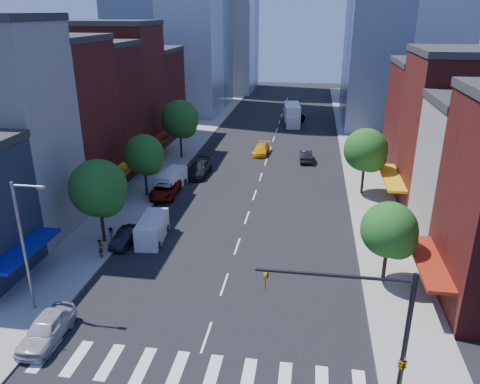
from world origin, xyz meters
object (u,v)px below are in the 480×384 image
(parked_car_third, at_px, (165,189))
(pedestrian_near, at_px, (101,248))
(traffic_car_far, at_px, (300,117))
(box_truck, at_px, (292,115))
(cargo_van_far, at_px, (171,180))
(taxi, at_px, (261,149))
(traffic_car_oncoming, at_px, (306,156))
(pedestrian_far, at_px, (111,237))
(parked_car_rear, at_px, (199,169))
(parked_car_second, at_px, (126,237))
(parked_car_front, at_px, (46,329))
(cargo_van_near, at_px, (152,230))

(parked_car_third, height_order, pedestrian_near, pedestrian_near)
(traffic_car_far, distance_m, box_truck, 3.56)
(cargo_van_far, relative_size, taxi, 1.06)
(traffic_car_oncoming, distance_m, pedestrian_far, 31.29)
(parked_car_third, xyz_separation_m, parked_car_rear, (2.00, 7.22, 0.05))
(parked_car_second, height_order, pedestrian_far, pedestrian_far)
(taxi, distance_m, box_truck, 19.22)
(cargo_van_far, bearing_deg, pedestrian_far, -86.32)
(cargo_van_far, distance_m, pedestrian_near, 16.21)
(parked_car_front, relative_size, parked_car_rear, 0.84)
(parked_car_front, height_order, box_truck, box_truck)
(parked_car_second, height_order, pedestrian_near, pedestrian_near)
(cargo_van_near, distance_m, traffic_car_oncoming, 28.32)
(parked_car_third, height_order, traffic_car_oncoming, parked_car_third)
(parked_car_rear, relative_size, pedestrian_near, 3.62)
(parked_car_rear, xyz_separation_m, cargo_van_near, (0.01, -17.51, 0.20))
(parked_car_front, xyz_separation_m, pedestrian_near, (-1.00, 9.98, 0.12))
(parked_car_second, bearing_deg, pedestrian_far, -137.39)
(cargo_van_far, height_order, pedestrian_far, cargo_van_far)
(parked_car_front, xyz_separation_m, parked_car_second, (0.00, 12.75, -0.15))
(parked_car_front, relative_size, pedestrian_far, 2.87)
(parked_car_second, distance_m, cargo_van_far, 13.41)
(parked_car_front, height_order, parked_car_second, parked_car_front)
(traffic_car_far, relative_size, pedestrian_far, 2.38)
(parked_car_third, relative_size, parked_car_rear, 0.99)
(cargo_van_near, bearing_deg, box_truck, 73.20)
(parked_car_rear, height_order, traffic_car_oncoming, parked_car_rear)
(parked_car_front, distance_m, traffic_car_oncoming, 41.69)
(parked_car_rear, bearing_deg, traffic_car_far, 73.46)
(traffic_car_oncoming, bearing_deg, traffic_car_far, -89.41)
(parked_car_front, bearing_deg, cargo_van_near, 80.97)
(parked_car_second, distance_m, box_truck, 48.88)
(cargo_van_near, bearing_deg, traffic_car_far, 72.46)
(parked_car_third, xyz_separation_m, pedestrian_far, (-1.00, -12.04, 0.21))
(parked_car_second, relative_size, traffic_car_oncoming, 0.88)
(traffic_car_oncoming, distance_m, pedestrian_near, 33.01)
(taxi, distance_m, pedestrian_far, 30.82)
(parked_car_second, relative_size, pedestrian_near, 2.56)
(cargo_van_far, bearing_deg, parked_car_second, -82.29)
(parked_car_third, bearing_deg, cargo_van_far, 87.70)
(parked_car_third, distance_m, traffic_car_oncoming, 21.02)
(pedestrian_near, height_order, pedestrian_far, pedestrian_far)
(parked_car_second, bearing_deg, traffic_car_far, 79.44)
(cargo_van_near, bearing_deg, traffic_car_oncoming, 58.49)
(parked_car_rear, xyz_separation_m, pedestrian_far, (-3.00, -19.26, 0.16))
(taxi, bearing_deg, traffic_car_far, 81.83)
(parked_car_second, distance_m, parked_car_rear, 18.57)
(cargo_van_near, height_order, box_truck, box_truck)
(cargo_van_near, xyz_separation_m, taxi, (6.49, 27.57, -0.33))
(pedestrian_far, bearing_deg, parked_car_rear, 161.09)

